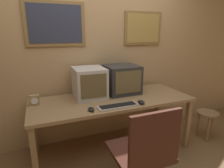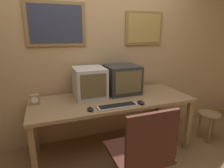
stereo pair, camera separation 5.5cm
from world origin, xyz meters
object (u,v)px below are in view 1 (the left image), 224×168
keyboard_main (118,106)px  monitor_left (89,83)px  monitor_right (122,79)px  desk_clock (34,100)px  side_stool (207,119)px  mouse_far_corner (91,109)px  mouse_near_keyboard (141,102)px  office_chair (143,161)px

keyboard_main → monitor_left: bearing=113.4°
monitor_right → desk_clock: monitor_right is taller
side_stool → monitor_left: bearing=165.0°
monitor_left → mouse_far_corner: 0.49m
mouse_near_keyboard → mouse_far_corner: mouse_near_keyboard is taller
desk_clock → mouse_near_keyboard: bearing=-20.2°
desk_clock → office_chair: office_chair is taller
office_chair → desk_clock: bearing=132.2°
monitor_left → side_stool: bearing=-15.0°
keyboard_main → office_chair: office_chair is taller
mouse_near_keyboard → side_stool: 1.22m
mouse_far_corner → office_chair: office_chair is taller
mouse_far_corner → office_chair: size_ratio=0.11×
monitor_left → office_chair: 1.14m
office_chair → keyboard_main: bearing=91.0°
office_chair → side_stool: bearing=21.7°
keyboard_main → mouse_far_corner: size_ratio=4.35×
monitor_left → keyboard_main: (0.20, -0.46, -0.18)m
monitor_left → mouse_near_keyboard: (0.49, -0.47, -0.17)m
side_stool → mouse_far_corner: bearing=-179.8°
monitor_left → mouse_near_keyboard: 0.70m
office_chair → side_stool: (1.42, 0.56, -0.10)m
monitor_right → mouse_near_keyboard: (0.03, -0.48, -0.17)m
monitor_left → monitor_right: 0.46m
monitor_left → office_chair: size_ratio=0.44×
mouse_far_corner → office_chair: (0.31, -0.56, -0.34)m
mouse_far_corner → side_stool: bearing=0.2°
mouse_near_keyboard → office_chair: (-0.28, -0.53, -0.34)m
mouse_near_keyboard → side_stool: bearing=1.5°
monitor_right → keyboard_main: (-0.26, -0.47, -0.18)m
monitor_left → monitor_right: (0.46, 0.01, -0.00)m
desk_clock → side_stool: 2.37m
keyboard_main → desk_clock: (-0.86, 0.42, 0.05)m
monitor_left → office_chair: (0.21, -1.00, -0.51)m
mouse_near_keyboard → desk_clock: size_ratio=0.95×
keyboard_main → mouse_far_corner: 0.30m
desk_clock → office_chair: 1.35m
keyboard_main → office_chair: 0.64m
keyboard_main → side_stool: keyboard_main is taller
monitor_left → desk_clock: 0.68m
keyboard_main → office_chair: bearing=-89.0°
monitor_left → mouse_near_keyboard: monitor_left is taller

